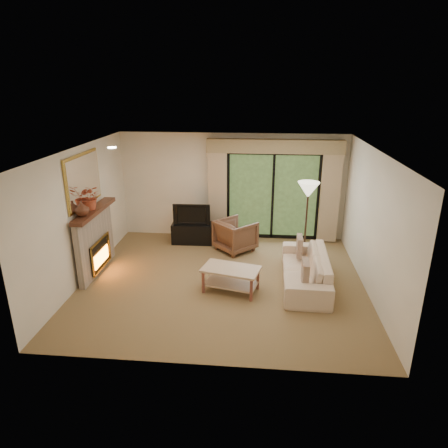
# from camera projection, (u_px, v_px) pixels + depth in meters

# --- Properties ---
(floor) EXTENTS (5.50, 5.50, 0.00)m
(floor) POSITION_uv_depth(u_px,v_px,m) (223.00, 281.00, 7.93)
(floor) COLOR olive
(floor) RESTS_ON ground
(ceiling) EXTENTS (5.50, 5.50, 0.00)m
(ceiling) POSITION_uv_depth(u_px,v_px,m) (222.00, 150.00, 7.05)
(ceiling) COLOR white
(ceiling) RESTS_ON ground
(wall_back) EXTENTS (5.00, 0.00, 5.00)m
(wall_back) POSITION_uv_depth(u_px,v_px,m) (232.00, 186.00, 9.83)
(wall_back) COLOR beige
(wall_back) RESTS_ON ground
(wall_front) EXTENTS (5.00, 0.00, 5.00)m
(wall_front) POSITION_uv_depth(u_px,v_px,m) (204.00, 282.00, 5.15)
(wall_front) COLOR beige
(wall_front) RESTS_ON ground
(wall_left) EXTENTS (0.00, 5.00, 5.00)m
(wall_left) POSITION_uv_depth(u_px,v_px,m) (82.00, 215.00, 7.73)
(wall_left) COLOR beige
(wall_left) RESTS_ON ground
(wall_right) EXTENTS (0.00, 5.00, 5.00)m
(wall_right) POSITION_uv_depth(u_px,v_px,m) (373.00, 224.00, 7.25)
(wall_right) COLOR beige
(wall_right) RESTS_ON ground
(fireplace) EXTENTS (0.24, 1.70, 1.37)m
(fireplace) POSITION_uv_depth(u_px,v_px,m) (95.00, 241.00, 8.12)
(fireplace) COLOR gray
(fireplace) RESTS_ON floor
(mirror) EXTENTS (0.07, 1.45, 1.02)m
(mirror) POSITION_uv_depth(u_px,v_px,m) (84.00, 180.00, 7.70)
(mirror) COLOR #B5953F
(mirror) RESTS_ON wall_left
(sliding_door) EXTENTS (2.26, 0.10, 2.16)m
(sliding_door) POSITION_uv_depth(u_px,v_px,m) (273.00, 196.00, 9.77)
(sliding_door) COLOR black
(sliding_door) RESTS_ON floor
(curtain_left) EXTENTS (0.45, 0.18, 2.35)m
(curtain_left) POSITION_uv_depth(u_px,v_px,m) (218.00, 192.00, 9.75)
(curtain_left) COLOR tan
(curtain_left) RESTS_ON floor
(curtain_right) EXTENTS (0.45, 0.18, 2.35)m
(curtain_right) POSITION_uv_depth(u_px,v_px,m) (330.00, 194.00, 9.51)
(curtain_right) COLOR tan
(curtain_right) RESTS_ON floor
(cornice) EXTENTS (3.20, 0.24, 0.32)m
(cornice) POSITION_uv_depth(u_px,v_px,m) (275.00, 146.00, 9.27)
(cornice) COLOR #967F57
(cornice) RESTS_ON wall_back
(media_console) EXTENTS (1.00, 0.48, 0.49)m
(media_console) POSITION_uv_depth(u_px,v_px,m) (193.00, 233.00, 9.75)
(media_console) COLOR black
(media_console) RESTS_ON floor
(tv) EXTENTS (0.89, 0.14, 0.51)m
(tv) POSITION_uv_depth(u_px,v_px,m) (192.00, 213.00, 9.59)
(tv) COLOR black
(tv) RESTS_ON media_console
(armchair) EXTENTS (1.12, 1.12, 0.73)m
(armchair) POSITION_uv_depth(u_px,v_px,m) (235.00, 235.00, 9.28)
(armchair) COLOR brown
(armchair) RESTS_ON floor
(sofa) EXTENTS (0.90, 2.17, 0.63)m
(sofa) POSITION_uv_depth(u_px,v_px,m) (305.00, 269.00, 7.75)
(sofa) COLOR beige
(sofa) RESTS_ON floor
(pillow_near) EXTENTS (0.12, 0.43, 0.42)m
(pillow_near) POSITION_uv_depth(u_px,v_px,m) (305.00, 272.00, 7.10)
(pillow_near) COLOR brown
(pillow_near) RESTS_ON sofa
(pillow_far) EXTENTS (0.12, 0.41, 0.41)m
(pillow_far) POSITION_uv_depth(u_px,v_px,m) (299.00, 246.00, 8.26)
(pillow_far) COLOR brown
(pillow_far) RESTS_ON sofa
(coffee_table) EXTENTS (1.16, 0.81, 0.47)m
(coffee_table) POSITION_uv_depth(u_px,v_px,m) (231.00, 279.00, 7.49)
(coffee_table) COLOR tan
(coffee_table) RESTS_ON floor
(floor_lamp) EXTENTS (0.51, 0.51, 1.74)m
(floor_lamp) POSITION_uv_depth(u_px,v_px,m) (306.00, 221.00, 8.70)
(floor_lamp) COLOR beige
(floor_lamp) RESTS_ON floor
(vase) EXTENTS (0.29, 0.29, 0.29)m
(vase) POSITION_uv_depth(u_px,v_px,m) (82.00, 209.00, 7.41)
(vase) COLOR #482416
(vase) RESTS_ON fireplace
(branches) EXTENTS (0.51, 0.46, 0.49)m
(branches) POSITION_uv_depth(u_px,v_px,m) (90.00, 197.00, 7.76)
(branches) COLOR #A64228
(branches) RESTS_ON fireplace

